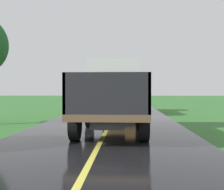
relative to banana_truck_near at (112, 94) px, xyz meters
The scene contains 2 objects.
banana_truck_near is the anchor object (origin of this frame).
banana_truck_far 10.48m from the banana_truck_near, 89.00° to the left, with size 2.38×5.81×2.80m.
Camera 1 is at (0.78, 1.25, 1.59)m, focal length 46.06 mm.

